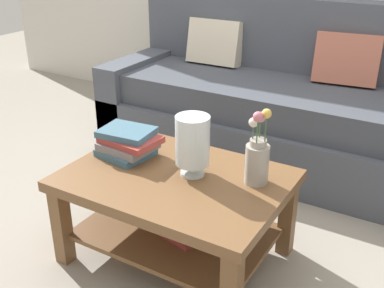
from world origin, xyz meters
The scene contains 6 objects.
ground_plane centered at (0.00, 0.00, 0.00)m, with size 10.00×10.00×0.00m, color gray.
couch centered at (0.01, 0.90, 0.36)m, with size 2.24×0.90×1.06m.
coffee_table centered at (0.07, -0.41, 0.33)m, with size 1.01×0.72×0.45m.
book_stack_main centered at (-0.24, -0.35, 0.52)m, with size 0.30×0.25×0.14m.
glass_hurricane_vase centered at (0.14, -0.36, 0.61)m, with size 0.16×0.16×0.29m.
flower_pitcher centered at (0.42, -0.28, 0.58)m, with size 0.11×0.11×0.36m.
Camera 1 is at (1.11, -2.00, 1.49)m, focal length 44.02 mm.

